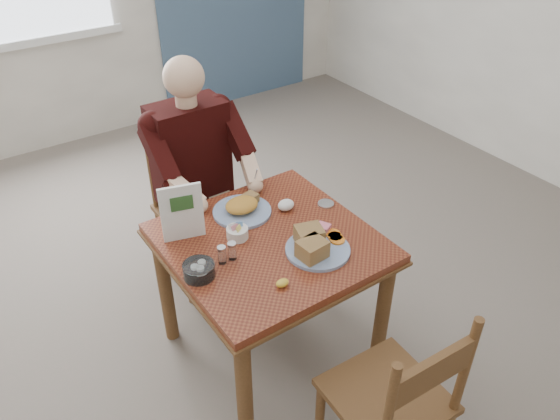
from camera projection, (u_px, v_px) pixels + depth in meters
floor at (271, 349)px, 2.92m from camera, size 6.00×6.00×0.00m
lemon_wedge at (282, 283)px, 2.23m from camera, size 0.06×0.05×0.03m
napkin at (286, 205)px, 2.67m from camera, size 0.09×0.08×0.05m
metal_dish at (326, 204)px, 2.72m from camera, size 0.08×0.08×0.01m
table at (270, 258)px, 2.56m from camera, size 0.92×0.92×0.75m
chair_far at (195, 207)px, 3.19m from camera, size 0.42×0.42×0.95m
chair_near at (395, 402)px, 2.10m from camera, size 0.44×0.44×0.95m
diner at (197, 164)px, 2.94m from camera, size 0.53×0.56×1.39m
near_plate at (315, 245)px, 2.40m from camera, size 0.32×0.30×0.10m
far_plate at (242, 207)px, 2.65m from camera, size 0.35×0.35×0.08m
caddy at (237, 233)px, 2.49m from camera, size 0.10×0.10×0.07m
shakers at (227, 253)px, 2.34m from camera, size 0.09×0.04×0.09m
creamer at (199, 270)px, 2.27m from camera, size 0.15×0.15×0.06m
menu at (182, 212)px, 2.42m from camera, size 0.19×0.07×0.28m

